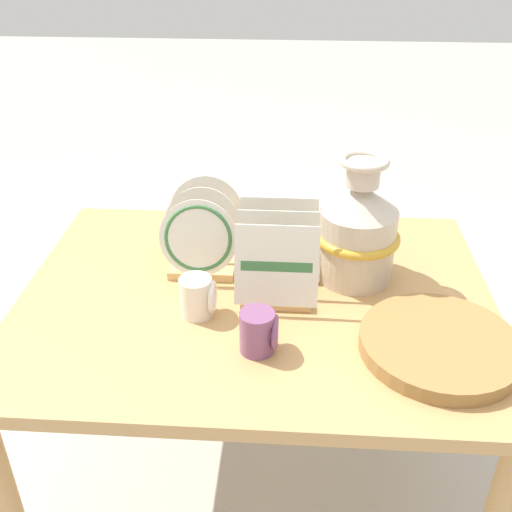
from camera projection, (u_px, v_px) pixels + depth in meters
ground_plane at (256, 488)px, 1.87m from camera, size 14.00×14.00×0.00m
display_table at (256, 322)px, 1.54m from camera, size 1.17×0.89×0.73m
ceramic_vase at (358, 230)px, 1.49m from camera, size 0.22×0.22×0.33m
dish_rack_round_plates at (203, 240)px, 1.56m from camera, size 0.20×0.20×0.22m
dish_rack_square_plates at (277, 267)px, 1.46m from camera, size 0.19×0.20×0.22m
wicker_charger_stack at (439, 345)px, 1.29m from camera, size 0.35×0.35×0.04m
mug_plum_glaze at (259, 332)px, 1.28m from camera, size 0.08×0.08×0.10m
mug_cream_glaze at (198, 297)px, 1.40m from camera, size 0.08×0.08×0.10m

